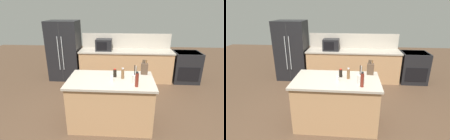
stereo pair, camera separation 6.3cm
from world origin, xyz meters
TOP-DOWN VIEW (x-y plane):
  - ground_plane at (0.00, 0.00)m, footprint 14.00×14.00m
  - back_counter_run at (0.30, 2.20)m, footprint 2.79×0.66m
  - wall_backsplash at (0.30, 2.52)m, footprint 2.75×0.03m
  - kitchen_island at (0.00, 0.00)m, footprint 1.58×0.90m
  - refrigerator at (-1.59, 2.25)m, footprint 0.92×0.75m
  - range_oven at (2.12, 2.20)m, footprint 0.76×0.65m
  - microwave at (-0.36, 2.20)m, footprint 0.47×0.39m
  - knife_block at (0.64, 0.30)m, footprint 0.13×0.11m
  - utensil_crock at (0.44, -0.13)m, footprint 0.12×0.12m
  - soy_sauce_bottle at (0.07, 0.12)m, footprint 0.06×0.06m
  - vinegar_bottle at (0.45, -0.28)m, footprint 0.06×0.06m
  - salt_shaker at (0.02, -0.08)m, footprint 0.05×0.05m
  - pepper_grinder at (0.22, 0.05)m, footprint 0.06×0.06m

SIDE VIEW (x-z plane):
  - ground_plane at x=0.00m, z-range 0.00..0.00m
  - range_oven at x=2.12m, z-range 0.01..0.93m
  - back_counter_run at x=0.30m, z-range 0.00..0.94m
  - kitchen_island at x=0.00m, z-range 0.00..0.94m
  - refrigerator at x=-1.59m, z-range 0.00..1.80m
  - salt_shaker at x=0.02m, z-range 0.94..1.05m
  - soy_sauce_bottle at x=0.07m, z-range 0.94..1.10m
  - utensil_crock at x=0.44m, z-range 0.86..1.18m
  - pepper_grinder at x=0.22m, z-range 0.93..1.14m
  - knife_block at x=0.64m, z-range 0.91..1.20m
  - vinegar_bottle at x=0.45m, z-range 0.93..1.19m
  - microwave at x=-0.36m, z-range 0.94..1.28m
  - wall_backsplash at x=0.30m, z-range 0.94..1.40m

